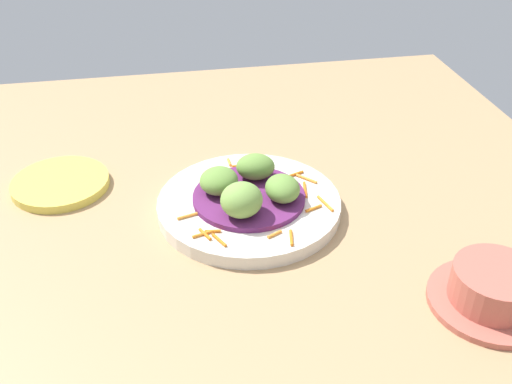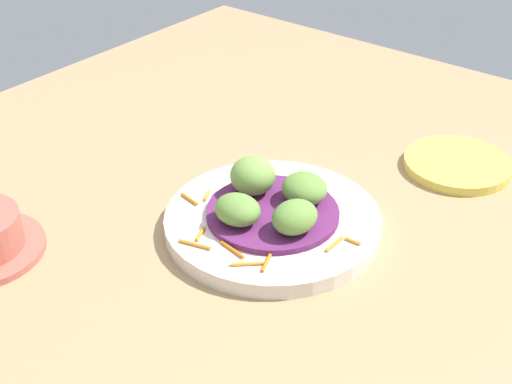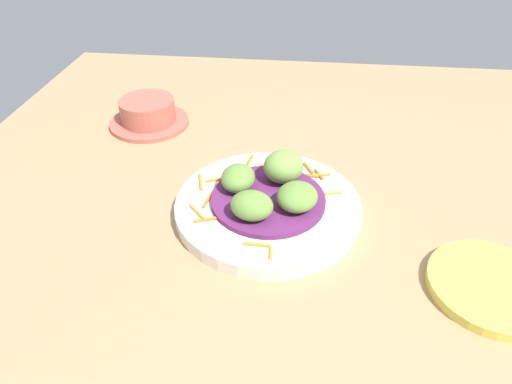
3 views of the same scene
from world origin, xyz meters
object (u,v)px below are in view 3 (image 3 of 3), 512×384
(main_plate, at_px, (266,207))
(guac_scoop_center, at_px, (237,178))
(terracotta_bowl, at_px, (147,114))
(side_plate_small, at_px, (489,286))
(guac_scoop_back, at_px, (299,197))
(guac_scoop_right, at_px, (250,205))
(guac_scoop_left, at_px, (282,166))

(main_plate, bearing_deg, guac_scoop_center, -111.60)
(terracotta_bowl, bearing_deg, side_plate_small, 55.81)
(side_plate_small, bearing_deg, guac_scoop_back, -113.04)
(guac_scoop_right, height_order, terracotta_bowl, guac_scoop_right)
(main_plate, distance_m, side_plate_small, 0.29)
(guac_scoop_center, relative_size, side_plate_small, 0.39)
(main_plate, xyz_separation_m, guac_scoop_center, (-0.02, -0.04, 0.03))
(guac_scoop_center, distance_m, terracotta_bowl, 0.29)
(side_plate_small, bearing_deg, guac_scoop_right, -103.60)
(side_plate_small, relative_size, terracotta_bowl, 1.00)
(main_plate, bearing_deg, guac_scoop_right, -21.60)
(guac_scoop_left, distance_m, guac_scoop_back, 0.07)
(guac_scoop_left, relative_size, side_plate_small, 0.40)
(main_plate, relative_size, guac_scoop_back, 4.56)
(guac_scoop_center, height_order, guac_scoop_right, guac_scoop_right)
(guac_scoop_center, height_order, terracotta_bowl, guac_scoop_center)
(guac_scoop_left, height_order, terracotta_bowl, guac_scoop_left)
(guac_scoop_center, bearing_deg, guac_scoop_right, 23.40)
(guac_scoop_back, bearing_deg, guac_scoop_left, -156.60)
(guac_scoop_right, height_order, side_plate_small, guac_scoop_right)
(side_plate_small, distance_m, terracotta_bowl, 0.61)
(guac_scoop_right, xyz_separation_m, side_plate_small, (0.07, 0.28, -0.04))
(guac_scoop_left, relative_size, guac_scoop_center, 1.02)
(guac_scoop_back, bearing_deg, guac_scoop_center, -111.60)
(guac_scoop_left, bearing_deg, terracotta_bowl, -126.23)
(guac_scoop_center, height_order, guac_scoop_back, guac_scoop_back)
(guac_scoop_center, distance_m, guac_scoop_back, 0.09)
(guac_scoop_back, bearing_deg, guac_scoop_right, -66.60)
(main_plate, bearing_deg, guac_scoop_back, 68.40)
(guac_scoop_center, distance_m, guac_scoop_right, 0.07)
(guac_scoop_right, xyz_separation_m, terracotta_bowl, (-0.27, -0.22, -0.02))
(guac_scoop_left, height_order, guac_scoop_back, guac_scoop_left)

